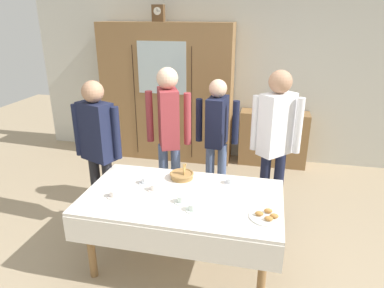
{
  "coord_description": "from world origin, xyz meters",
  "views": [
    {
      "loc": [
        0.7,
        -2.89,
        2.3
      ],
      "look_at": [
        0.0,
        0.2,
        1.09
      ],
      "focal_mm": 32.53,
      "sensor_mm": 36.0,
      "label": 1
    }
  ],
  "objects_px": {
    "bread_basket": "(182,175)",
    "spoon_mid_right": "(165,208)",
    "tea_cup_far_left": "(155,187)",
    "book_stack": "(276,109)",
    "tea_cup_far_right": "(145,181)",
    "person_near_right_end": "(276,135)",
    "person_behind_table_left": "(98,142)",
    "spoon_far_left": "(218,188)",
    "tea_cup_front_edge": "(193,208)",
    "wall_cabinet": "(167,93)",
    "person_behind_table_right": "(169,128)",
    "tea_cup_near_left": "(231,181)",
    "tea_cup_center": "(182,199)",
    "spoon_center": "(145,204)",
    "dining_table": "(181,206)",
    "bookshelf_low": "(273,138)",
    "pastry_plate": "(267,216)",
    "person_by_cabinet": "(217,131)",
    "tea_cup_back_edge": "(114,194)",
    "mantel_clock": "(158,13)"
  },
  "relations": [
    {
      "from": "book_stack",
      "to": "spoon_far_left",
      "type": "bearing_deg",
      "value": -102.09
    },
    {
      "from": "dining_table",
      "to": "tea_cup_front_edge",
      "type": "bearing_deg",
      "value": -51.5
    },
    {
      "from": "dining_table",
      "to": "bread_basket",
      "type": "bearing_deg",
      "value": 103.51
    },
    {
      "from": "tea_cup_near_left",
      "to": "tea_cup_front_edge",
      "type": "bearing_deg",
      "value": -114.21
    },
    {
      "from": "person_near_right_end",
      "to": "person_behind_table_left",
      "type": "distance_m",
      "value": 1.87
    },
    {
      "from": "spoon_far_left",
      "to": "person_behind_table_left",
      "type": "bearing_deg",
      "value": 170.34
    },
    {
      "from": "tea_cup_front_edge",
      "to": "spoon_far_left",
      "type": "bearing_deg",
      "value": 71.64
    },
    {
      "from": "spoon_center",
      "to": "tea_cup_center",
      "type": "bearing_deg",
      "value": 19.22
    },
    {
      "from": "person_behind_table_left",
      "to": "tea_cup_far_right",
      "type": "bearing_deg",
      "value": -23.67
    },
    {
      "from": "spoon_center",
      "to": "tea_cup_near_left",
      "type": "bearing_deg",
      "value": 39.4
    },
    {
      "from": "tea_cup_back_edge",
      "to": "person_by_cabinet",
      "type": "height_order",
      "value": "person_by_cabinet"
    },
    {
      "from": "dining_table",
      "to": "book_stack",
      "type": "relative_size",
      "value": 8.29
    },
    {
      "from": "tea_cup_front_edge",
      "to": "tea_cup_far_left",
      "type": "xyz_separation_m",
      "value": [
        -0.43,
        0.27,
        0.0
      ]
    },
    {
      "from": "pastry_plate",
      "to": "person_behind_table_left",
      "type": "height_order",
      "value": "person_behind_table_left"
    },
    {
      "from": "tea_cup_far_left",
      "to": "book_stack",
      "type": "bearing_deg",
      "value": 67.05
    },
    {
      "from": "tea_cup_center",
      "to": "person_behind_table_right",
      "type": "height_order",
      "value": "person_behind_table_right"
    },
    {
      "from": "tea_cup_far_left",
      "to": "tea_cup_far_right",
      "type": "bearing_deg",
      "value": 139.53
    },
    {
      "from": "dining_table",
      "to": "tea_cup_near_left",
      "type": "distance_m",
      "value": 0.56
    },
    {
      "from": "pastry_plate",
      "to": "person_by_cabinet",
      "type": "xyz_separation_m",
      "value": [
        -0.64,
        1.44,
        0.2
      ]
    },
    {
      "from": "tea_cup_far_left",
      "to": "person_near_right_end",
      "type": "bearing_deg",
      "value": 37.4
    },
    {
      "from": "tea_cup_far_right",
      "to": "tea_cup_center",
      "type": "distance_m",
      "value": 0.51
    },
    {
      "from": "book_stack",
      "to": "tea_cup_near_left",
      "type": "xyz_separation_m",
      "value": [
        -0.41,
        -2.27,
        -0.14
      ]
    },
    {
      "from": "spoon_center",
      "to": "person_behind_table_left",
      "type": "xyz_separation_m",
      "value": [
        -0.75,
        0.64,
        0.27
      ]
    },
    {
      "from": "wall_cabinet",
      "to": "bookshelf_low",
      "type": "distance_m",
      "value": 1.83
    },
    {
      "from": "wall_cabinet",
      "to": "person_near_right_end",
      "type": "xyz_separation_m",
      "value": [
        1.7,
        -1.69,
        0.01
      ]
    },
    {
      "from": "bread_basket",
      "to": "spoon_mid_right",
      "type": "bearing_deg",
      "value": -89.79
    },
    {
      "from": "tea_cup_center",
      "to": "person_near_right_end",
      "type": "bearing_deg",
      "value": 51.84
    },
    {
      "from": "tea_cup_far_right",
      "to": "tea_cup_far_left",
      "type": "height_order",
      "value": "same"
    },
    {
      "from": "person_behind_table_right",
      "to": "pastry_plate",
      "type": "bearing_deg",
      "value": -43.5
    },
    {
      "from": "bread_basket",
      "to": "person_near_right_end",
      "type": "bearing_deg",
      "value": 30.74
    },
    {
      "from": "book_stack",
      "to": "person_behind_table_right",
      "type": "xyz_separation_m",
      "value": [
        -1.19,
        -1.73,
        0.17
      ]
    },
    {
      "from": "bookshelf_low",
      "to": "bread_basket",
      "type": "height_order",
      "value": "bread_basket"
    },
    {
      "from": "person_by_cabinet",
      "to": "pastry_plate",
      "type": "bearing_deg",
      "value": -66.07
    },
    {
      "from": "dining_table",
      "to": "tea_cup_center",
      "type": "distance_m",
      "value": 0.15
    },
    {
      "from": "dining_table",
      "to": "spoon_center",
      "type": "relative_size",
      "value": 15.06
    },
    {
      "from": "spoon_center",
      "to": "spoon_far_left",
      "type": "bearing_deg",
      "value": 36.64
    },
    {
      "from": "dining_table",
      "to": "bookshelf_low",
      "type": "relative_size",
      "value": 1.73
    },
    {
      "from": "tea_cup_near_left",
      "to": "person_by_cabinet",
      "type": "distance_m",
      "value": 0.97
    },
    {
      "from": "wall_cabinet",
      "to": "person_behind_table_right",
      "type": "bearing_deg",
      "value": -72.75
    },
    {
      "from": "person_behind_table_left",
      "to": "spoon_far_left",
      "type": "bearing_deg",
      "value": -9.66
    },
    {
      "from": "person_near_right_end",
      "to": "person_behind_table_left",
      "type": "bearing_deg",
      "value": -166.33
    },
    {
      "from": "tea_cup_back_edge",
      "to": "pastry_plate",
      "type": "xyz_separation_m",
      "value": [
        1.35,
        -0.05,
        -0.01
      ]
    },
    {
      "from": "tea_cup_near_left",
      "to": "book_stack",
      "type": "bearing_deg",
      "value": 79.89
    },
    {
      "from": "mantel_clock",
      "to": "person_by_cabinet",
      "type": "height_order",
      "value": "mantel_clock"
    },
    {
      "from": "book_stack",
      "to": "person_by_cabinet",
      "type": "bearing_deg",
      "value": -116.88
    },
    {
      "from": "mantel_clock",
      "to": "pastry_plate",
      "type": "distance_m",
      "value": 3.61
    },
    {
      "from": "tea_cup_front_edge",
      "to": "tea_cup_near_left",
      "type": "bearing_deg",
      "value": 65.79
    },
    {
      "from": "tea_cup_far_right",
      "to": "tea_cup_center",
      "type": "bearing_deg",
      "value": -32.19
    },
    {
      "from": "spoon_far_left",
      "to": "tea_cup_front_edge",
      "type": "bearing_deg",
      "value": -108.36
    },
    {
      "from": "tea_cup_far_left",
      "to": "pastry_plate",
      "type": "distance_m",
      "value": 1.06
    }
  ]
}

